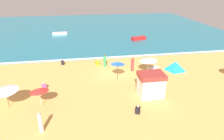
{
  "coord_description": "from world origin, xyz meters",
  "views": [
    {
      "loc": [
        -4.16,
        -22.14,
        10.73
      ],
      "look_at": [
        -0.49,
        -0.04,
        0.8
      ],
      "focal_mm": 32.02,
      "sensor_mm": 36.0,
      "label": 1
    }
  ],
  "objects_px": {
    "beach_tent": "(175,66)",
    "small_boat_1": "(139,38)",
    "beach_umbrella_2": "(39,90)",
    "small_boat_0": "(60,33)",
    "beach_umbrella_0": "(118,63)",
    "beach_umbrella_1": "(148,60)",
    "beachgoer_8": "(138,110)",
    "beach_umbrella_5": "(5,89)",
    "beachgoer_6": "(40,123)",
    "beachgoer_4": "(63,62)",
    "beachgoer_7": "(132,64)",
    "lifeguard_cabana": "(151,84)",
    "beachgoer_0": "(105,61)",
    "beachgoer_1": "(97,62)",
    "beachgoer_5": "(44,86)"
  },
  "relations": [
    {
      "from": "beach_umbrella_0",
      "to": "beachgoer_6",
      "type": "distance_m",
      "value": 11.03
    },
    {
      "from": "beachgoer_1",
      "to": "beachgoer_4",
      "type": "bearing_deg",
      "value": 170.17
    },
    {
      "from": "beachgoer_6",
      "to": "beach_umbrella_0",
      "type": "bearing_deg",
      "value": 46.53
    },
    {
      "from": "beach_umbrella_1",
      "to": "beachgoer_8",
      "type": "xyz_separation_m",
      "value": [
        -3.66,
        -8.1,
        -1.45
      ]
    },
    {
      "from": "beach_tent",
      "to": "beachgoer_6",
      "type": "xyz_separation_m",
      "value": [
        -15.47,
        -9.29,
        0.23
      ]
    },
    {
      "from": "beachgoer_0",
      "to": "beachgoer_7",
      "type": "relative_size",
      "value": 0.96
    },
    {
      "from": "beachgoer_1",
      "to": "beachgoer_4",
      "type": "distance_m",
      "value": 4.9
    },
    {
      "from": "beach_tent",
      "to": "small_boat_1",
      "type": "bearing_deg",
      "value": 91.73
    },
    {
      "from": "beach_umbrella_1",
      "to": "lifeguard_cabana",
      "type": "bearing_deg",
      "value": -106.16
    },
    {
      "from": "beach_tent",
      "to": "beachgoer_1",
      "type": "distance_m",
      "value": 10.51
    },
    {
      "from": "small_boat_1",
      "to": "beachgoer_5",
      "type": "bearing_deg",
      "value": -132.23
    },
    {
      "from": "beach_umbrella_0",
      "to": "beach_umbrella_2",
      "type": "distance_m",
      "value": 9.19
    },
    {
      "from": "beach_umbrella_1",
      "to": "beach_umbrella_5",
      "type": "bearing_deg",
      "value": -161.06
    },
    {
      "from": "small_boat_1",
      "to": "beach_umbrella_1",
      "type": "bearing_deg",
      "value": -102.2
    },
    {
      "from": "lifeguard_cabana",
      "to": "beachgoer_7",
      "type": "distance_m",
      "value": 6.4
    },
    {
      "from": "small_boat_0",
      "to": "beachgoer_1",
      "type": "bearing_deg",
      "value": -70.94
    },
    {
      "from": "beachgoer_1",
      "to": "beachgoer_5",
      "type": "distance_m",
      "value": 8.73
    },
    {
      "from": "beach_umbrella_0",
      "to": "beachgoer_7",
      "type": "xyz_separation_m",
      "value": [
        2.42,
        2.25,
        -1.26
      ]
    },
    {
      "from": "beach_umbrella_0",
      "to": "beach_tent",
      "type": "bearing_deg",
      "value": 9.6
    },
    {
      "from": "beachgoer_7",
      "to": "beachgoer_8",
      "type": "bearing_deg",
      "value": -101.78
    },
    {
      "from": "small_boat_1",
      "to": "beachgoer_7",
      "type": "bearing_deg",
      "value": -109.53
    },
    {
      "from": "beach_umbrella_5",
      "to": "beachgoer_6",
      "type": "xyz_separation_m",
      "value": [
        3.51,
        -3.97,
        -1.04
      ]
    },
    {
      "from": "beach_tent",
      "to": "small_boat_1",
      "type": "distance_m",
      "value": 15.17
    },
    {
      "from": "lifeguard_cabana",
      "to": "beachgoer_7",
      "type": "height_order",
      "value": "lifeguard_cabana"
    },
    {
      "from": "beach_umbrella_0",
      "to": "beach_umbrella_5",
      "type": "height_order",
      "value": "beach_umbrella_0"
    },
    {
      "from": "beach_umbrella_0",
      "to": "beach_tent",
      "type": "xyz_separation_m",
      "value": [
        7.93,
        1.34,
        -1.52
      ]
    },
    {
      "from": "beachgoer_4",
      "to": "small_boat_1",
      "type": "relative_size",
      "value": 0.26
    },
    {
      "from": "beachgoer_0",
      "to": "beachgoer_6",
      "type": "xyz_separation_m",
      "value": [
        -6.57,
        -12.09,
        0.0
      ]
    },
    {
      "from": "beachgoer_4",
      "to": "lifeguard_cabana",
      "type": "bearing_deg",
      "value": -46.91
    },
    {
      "from": "beachgoer_4",
      "to": "beachgoer_7",
      "type": "relative_size",
      "value": 0.42
    },
    {
      "from": "beachgoer_8",
      "to": "beach_tent",
      "type": "bearing_deg",
      "value": 47.91
    },
    {
      "from": "beachgoer_8",
      "to": "small_boat_0",
      "type": "bearing_deg",
      "value": 106.2
    },
    {
      "from": "lifeguard_cabana",
      "to": "beach_tent",
      "type": "height_order",
      "value": "lifeguard_cabana"
    },
    {
      "from": "beachgoer_5",
      "to": "beach_umbrella_5",
      "type": "bearing_deg",
      "value": -131.43
    },
    {
      "from": "beach_umbrella_1",
      "to": "beachgoer_8",
      "type": "height_order",
      "value": "beach_umbrella_1"
    },
    {
      "from": "beach_tent",
      "to": "lifeguard_cabana",
      "type": "bearing_deg",
      "value": -134.12
    },
    {
      "from": "beach_umbrella_1",
      "to": "beach_umbrella_5",
      "type": "relative_size",
      "value": 0.88
    },
    {
      "from": "beachgoer_1",
      "to": "small_boat_1",
      "type": "distance_m",
      "value": 14.83
    },
    {
      "from": "beach_umbrella_5",
      "to": "beach_tent",
      "type": "distance_m",
      "value": 19.75
    },
    {
      "from": "beachgoer_4",
      "to": "beach_umbrella_1",
      "type": "bearing_deg",
      "value": -22.96
    },
    {
      "from": "beachgoer_4",
      "to": "beachgoer_6",
      "type": "relative_size",
      "value": 0.45
    },
    {
      "from": "beachgoer_0",
      "to": "beachgoer_4",
      "type": "relative_size",
      "value": 2.27
    },
    {
      "from": "beach_umbrella_2",
      "to": "small_boat_0",
      "type": "distance_m",
      "value": 28.04
    },
    {
      "from": "beach_umbrella_2",
      "to": "beachgoer_0",
      "type": "relative_size",
      "value": 1.29
    },
    {
      "from": "beachgoer_7",
      "to": "beachgoer_0",
      "type": "bearing_deg",
      "value": 150.81
    },
    {
      "from": "beachgoer_6",
      "to": "beachgoer_7",
      "type": "height_order",
      "value": "beachgoer_7"
    },
    {
      "from": "beach_umbrella_0",
      "to": "beach_umbrella_2",
      "type": "relative_size",
      "value": 1.02
    },
    {
      "from": "beach_tent",
      "to": "beachgoer_1",
      "type": "height_order",
      "value": "beach_tent"
    },
    {
      "from": "beachgoer_1",
      "to": "beachgoer_6",
      "type": "distance_m",
      "value": 14.15
    },
    {
      "from": "beach_umbrella_5",
      "to": "beachgoer_4",
      "type": "bearing_deg",
      "value": 66.36
    }
  ]
}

